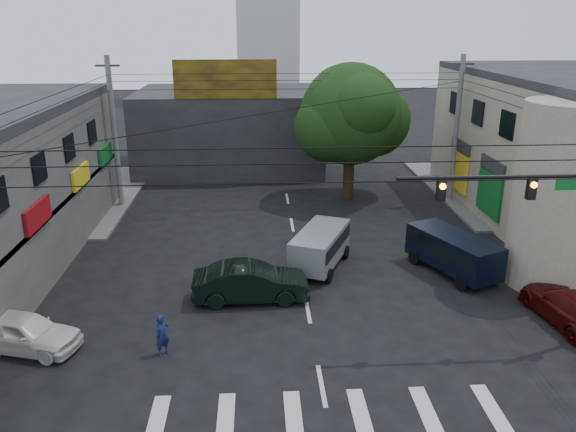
{
  "coord_description": "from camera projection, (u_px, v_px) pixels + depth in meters",
  "views": [
    {
      "loc": [
        -1.93,
        -18.1,
        11.08
      ],
      "look_at": [
        -0.69,
        4.0,
        3.35
      ],
      "focal_mm": 35.0,
      "sensor_mm": 36.0,
      "label": 1
    }
  ],
  "objects": [
    {
      "name": "ground",
      "position": [
        313.0,
        336.0,
        20.82
      ],
      "size": [
        160.0,
        160.0,
        0.0
      ],
      "primitive_type": "plane",
      "color": "black",
      "rests_on": "ground"
    },
    {
      "name": "sidewalk_far_left",
      "position": [
        13.0,
        198.0,
        36.8
      ],
      "size": [
        16.0,
        16.0,
        0.15
      ],
      "primitive_type": "cube",
      "color": "#514F4C",
      "rests_on": "ground"
    },
    {
      "name": "sidewalk_far_right",
      "position": [
        546.0,
        189.0,
        38.72
      ],
      "size": [
        16.0,
        16.0,
        0.15
      ],
      "primitive_type": "cube",
      "color": "#514F4C",
      "rests_on": "ground"
    },
    {
      "name": "corner_column",
      "position": [
        562.0,
        196.0,
        23.85
      ],
      "size": [
        4.0,
        4.0,
        8.0
      ],
      "primitive_type": "cylinder",
      "color": "gray",
      "rests_on": "ground"
    },
    {
      "name": "building_far",
      "position": [
        230.0,
        129.0,
        44.12
      ],
      "size": [
        14.0,
        10.0,
        6.0
      ],
      "primitive_type": "cube",
      "color": "#232326",
      "rests_on": "ground"
    },
    {
      "name": "billboard",
      "position": [
        225.0,
        79.0,
        38.08
      ],
      "size": [
        7.0,
        0.3,
        2.6
      ],
      "primitive_type": "cube",
      "color": "olive",
      "rests_on": "building_far"
    },
    {
      "name": "street_tree",
      "position": [
        351.0,
        115.0,
        35.25
      ],
      "size": [
        6.4,
        6.4,
        8.7
      ],
      "color": "black",
      "rests_on": "ground"
    },
    {
      "name": "traffic_gantry",
      "position": [
        551.0,
        219.0,
        18.69
      ],
      "size": [
        7.1,
        0.35,
        7.2
      ],
      "color": "black",
      "rests_on": "ground"
    },
    {
      "name": "utility_pole_far_left",
      "position": [
        115.0,
        134.0,
        33.82
      ],
      "size": [
        0.32,
        0.32,
        9.2
      ],
      "primitive_type": "cylinder",
      "color": "#59595B",
      "rests_on": "ground"
    },
    {
      "name": "utility_pole_far_right",
      "position": [
        456.0,
        130.0,
        34.94
      ],
      "size": [
        0.32,
        0.32,
        9.2
      ],
      "primitive_type": "cylinder",
      "color": "#59595B",
      "rests_on": "ground"
    },
    {
      "name": "dark_sedan",
      "position": [
        251.0,
        282.0,
        23.28
      ],
      "size": [
        1.94,
        4.91,
        1.59
      ],
      "primitive_type": "imported",
      "rotation": [
        0.0,
        0.0,
        1.6
      ],
      "color": "black",
      "rests_on": "ground"
    },
    {
      "name": "white_compact",
      "position": [
        24.0,
        332.0,
        19.78
      ],
      "size": [
        3.74,
        4.88,
        1.37
      ],
      "primitive_type": "imported",
      "rotation": [
        0.0,
        0.0,
        1.29
      ],
      "color": "silver",
      "rests_on": "ground"
    },
    {
      "name": "maroon_sedan",
      "position": [
        571.0,
        307.0,
        21.48
      ],
      "size": [
        3.13,
        5.23,
        1.38
      ],
      "primitive_type": "imported",
      "rotation": [
        0.0,
        0.0,
        3.27
      ],
      "color": "#3F0A09",
      "rests_on": "ground"
    },
    {
      "name": "silver_minivan",
      "position": [
        320.0,
        249.0,
        26.38
      ],
      "size": [
        5.53,
        4.88,
        1.82
      ],
      "primitive_type": null,
      "rotation": [
        0.0,
        0.0,
        1.16
      ],
      "color": "gray",
      "rests_on": "ground"
    },
    {
      "name": "navy_van",
      "position": [
        453.0,
        254.0,
        25.74
      ],
      "size": [
        5.96,
        5.23,
        1.86
      ],
      "primitive_type": null,
      "rotation": [
        0.0,
        0.0,
        1.99
      ],
      "color": "black",
      "rests_on": "ground"
    },
    {
      "name": "traffic_officer",
      "position": [
        162.0,
        335.0,
        19.43
      ],
      "size": [
        0.93,
        0.93,
        1.54
      ],
      "primitive_type": "imported",
      "rotation": [
        0.0,
        0.0,
        0.72
      ],
      "color": "#141C48",
      "rests_on": "ground"
    }
  ]
}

